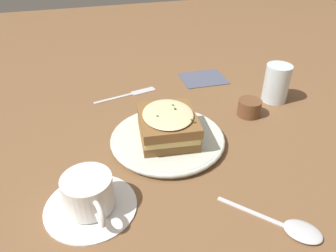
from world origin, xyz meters
The scene contains 9 objects.
ground_plane centered at (0.00, 0.00, 0.00)m, with size 2.40×2.40×0.00m, color brown.
dinner_plate centered at (-0.02, 0.00, 0.01)m, with size 0.24×0.24×0.02m.
sandwich centered at (-0.02, -0.01, 0.05)m, with size 0.13×0.15×0.07m.
teacup_with_saucer centered at (-0.19, -0.14, 0.03)m, with size 0.16×0.16×0.07m.
water_glass centered at (0.30, 0.10, 0.05)m, with size 0.06×0.06×0.10m, color silver.
fork centered at (-0.05, 0.24, 0.00)m, with size 0.17×0.05×0.00m.
spoon centered at (0.11, -0.28, 0.00)m, with size 0.14×0.14×0.01m.
napkin centered at (0.17, 0.27, 0.00)m, with size 0.13×0.10×0.00m, color #4C5166.
condiment_pot centered at (0.20, 0.06, 0.02)m, with size 0.06×0.06×0.04m, color brown.
Camera 1 is at (-0.17, -0.54, 0.42)m, focal length 35.00 mm.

